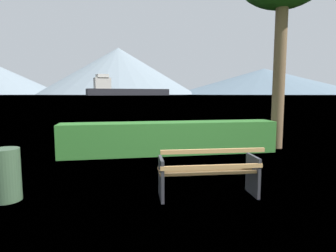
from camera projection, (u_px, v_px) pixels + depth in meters
name	position (u px, v px, depth m)	size (l,w,h in m)	color
ground_plane	(207.00, 196.00, 4.75)	(1400.00, 1400.00, 0.00)	#4C6B33
water_surface	(120.00, 95.00, 304.72)	(620.00, 620.00, 0.00)	#6B8EA3
park_bench	(209.00, 172.00, 4.65)	(1.67, 0.65, 0.87)	tan
hedge_row	(170.00, 138.00, 8.07)	(6.13, 0.78, 0.91)	#2D6B28
trash_bin	(6.00, 175.00, 4.51)	(0.44, 0.44, 0.85)	#385138
cargo_ship_large	(123.00, 90.00, 284.44)	(84.92, 33.48, 20.47)	#232328
distant_hills	(152.00, 77.00, 557.93)	(850.73, 374.73, 89.77)	gray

